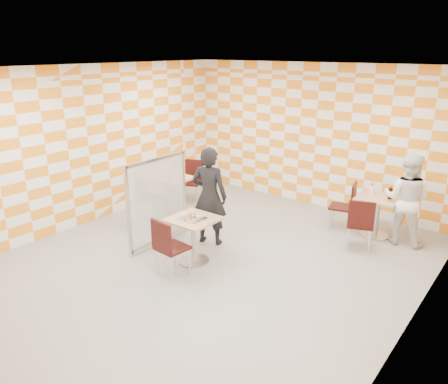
{
  "coord_description": "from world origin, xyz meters",
  "views": [
    {
      "loc": [
        4.01,
        -4.89,
        3.28
      ],
      "look_at": [
        0.1,
        0.2,
        1.15
      ],
      "focal_mm": 35.0,
      "sensor_mm": 36.0,
      "label": 1
    }
  ],
  "objects_px": {
    "main_table": "(193,232)",
    "chair_main_front": "(167,244)",
    "chair_second_front": "(360,221)",
    "chair_empty_far": "(193,177)",
    "chair_second_side": "(347,203)",
    "second_table": "(378,210)",
    "sport_bottle": "(372,189)",
    "soda_bottle": "(390,193)",
    "man_dark": "(209,196)",
    "empty_table": "(173,189)",
    "man_white": "(406,199)",
    "partition": "(158,201)",
    "chair_empty_near": "(147,195)"
  },
  "relations": [
    {
      "from": "man_dark",
      "to": "man_white",
      "type": "xyz_separation_m",
      "value": [
        2.69,
        2.05,
        -0.05
      ]
    },
    {
      "from": "chair_second_front",
      "to": "man_white",
      "type": "bearing_deg",
      "value": 59.34
    },
    {
      "from": "empty_table",
      "to": "sport_bottle",
      "type": "distance_m",
      "value": 3.88
    },
    {
      "from": "main_table",
      "to": "chair_main_front",
      "type": "xyz_separation_m",
      "value": [
        0.03,
        -0.61,
        0.04
      ]
    },
    {
      "from": "chair_second_front",
      "to": "chair_second_side",
      "type": "distance_m",
      "value": 0.89
    },
    {
      "from": "man_dark",
      "to": "sport_bottle",
      "type": "distance_m",
      "value": 2.96
    },
    {
      "from": "main_table",
      "to": "sport_bottle",
      "type": "height_order",
      "value": "sport_bottle"
    },
    {
      "from": "empty_table",
      "to": "soda_bottle",
      "type": "xyz_separation_m",
      "value": [
        3.95,
        1.36,
        0.34
      ]
    },
    {
      "from": "main_table",
      "to": "chair_second_front",
      "type": "distance_m",
      "value": 2.77
    },
    {
      "from": "chair_main_front",
      "to": "partition",
      "type": "distance_m",
      "value": 1.26
    },
    {
      "from": "partition",
      "to": "main_table",
      "type": "bearing_deg",
      "value": -9.51
    },
    {
      "from": "main_table",
      "to": "sport_bottle",
      "type": "relative_size",
      "value": 3.75
    },
    {
      "from": "man_white",
      "to": "chair_main_front",
      "type": "bearing_deg",
      "value": 52.15
    },
    {
      "from": "empty_table",
      "to": "chair_second_front",
      "type": "bearing_deg",
      "value": 8.22
    },
    {
      "from": "second_table",
      "to": "sport_bottle",
      "type": "relative_size",
      "value": 3.75
    },
    {
      "from": "chair_second_side",
      "to": "man_dark",
      "type": "bearing_deg",
      "value": -130.63
    },
    {
      "from": "soda_bottle",
      "to": "second_table",
      "type": "bearing_deg",
      "value": -173.73
    },
    {
      "from": "second_table",
      "to": "man_white",
      "type": "bearing_deg",
      "value": 0.11
    },
    {
      "from": "second_table",
      "to": "chair_second_side",
      "type": "distance_m",
      "value": 0.55
    },
    {
      "from": "chair_second_front",
      "to": "sport_bottle",
      "type": "bearing_deg",
      "value": 100.25
    },
    {
      "from": "sport_bottle",
      "to": "chair_main_front",
      "type": "bearing_deg",
      "value": -116.8
    },
    {
      "from": "main_table",
      "to": "man_dark",
      "type": "bearing_deg",
      "value": 110.1
    },
    {
      "from": "chair_second_side",
      "to": "soda_bottle",
      "type": "distance_m",
      "value": 0.79
    },
    {
      "from": "empty_table",
      "to": "partition",
      "type": "bearing_deg",
      "value": -55.77
    },
    {
      "from": "main_table",
      "to": "second_table",
      "type": "height_order",
      "value": "same"
    },
    {
      "from": "chair_second_side",
      "to": "sport_bottle",
      "type": "bearing_deg",
      "value": 24.9
    },
    {
      "from": "chair_second_front",
      "to": "chair_empty_far",
      "type": "distance_m",
      "value": 3.91
    },
    {
      "from": "man_white",
      "to": "soda_bottle",
      "type": "height_order",
      "value": "man_white"
    },
    {
      "from": "main_table",
      "to": "soda_bottle",
      "type": "relative_size",
      "value": 3.26
    },
    {
      "from": "main_table",
      "to": "chair_main_front",
      "type": "relative_size",
      "value": 0.81
    },
    {
      "from": "chair_second_side",
      "to": "chair_empty_far",
      "type": "distance_m",
      "value": 3.4
    },
    {
      "from": "soda_bottle",
      "to": "chair_second_side",
      "type": "bearing_deg",
      "value": -171.54
    },
    {
      "from": "second_table",
      "to": "chair_empty_near",
      "type": "distance_m",
      "value": 4.34
    },
    {
      "from": "empty_table",
      "to": "soda_bottle",
      "type": "relative_size",
      "value": 3.26
    },
    {
      "from": "second_table",
      "to": "chair_second_side",
      "type": "bearing_deg",
      "value": -170.83
    },
    {
      "from": "chair_main_front",
      "to": "chair_second_front",
      "type": "xyz_separation_m",
      "value": [
        1.91,
        2.59,
        0.0
      ]
    },
    {
      "from": "second_table",
      "to": "man_dark",
      "type": "xyz_separation_m",
      "value": [
        -2.23,
        -2.05,
        0.35
      ]
    },
    {
      "from": "second_table",
      "to": "chair_second_front",
      "type": "bearing_deg",
      "value": -91.01
    },
    {
      "from": "chair_empty_near",
      "to": "chair_empty_far",
      "type": "xyz_separation_m",
      "value": [
        -0.08,
        1.46,
        0.0
      ]
    },
    {
      "from": "chair_main_front",
      "to": "partition",
      "type": "bearing_deg",
      "value": 141.72
    },
    {
      "from": "man_white",
      "to": "sport_bottle",
      "type": "distance_m",
      "value": 0.64
    },
    {
      "from": "second_table",
      "to": "chair_empty_near",
      "type": "xyz_separation_m",
      "value": [
        -3.83,
        -2.03,
        0.04
      ]
    },
    {
      "from": "main_table",
      "to": "chair_main_front",
      "type": "bearing_deg",
      "value": -87.11
    },
    {
      "from": "chair_second_side",
      "to": "chair_empty_far",
      "type": "height_order",
      "value": "same"
    },
    {
      "from": "main_table",
      "to": "sport_bottle",
      "type": "distance_m",
      "value": 3.39
    },
    {
      "from": "chair_second_front",
      "to": "chair_empty_far",
      "type": "relative_size",
      "value": 1.0
    },
    {
      "from": "main_table",
      "to": "chair_empty_far",
      "type": "height_order",
      "value": "chair_empty_far"
    },
    {
      "from": "second_table",
      "to": "soda_bottle",
      "type": "relative_size",
      "value": 3.26
    },
    {
      "from": "chair_empty_far",
      "to": "soda_bottle",
      "type": "relative_size",
      "value": 4.02
    },
    {
      "from": "soda_bottle",
      "to": "empty_table",
      "type": "bearing_deg",
      "value": -160.96
    }
  ]
}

